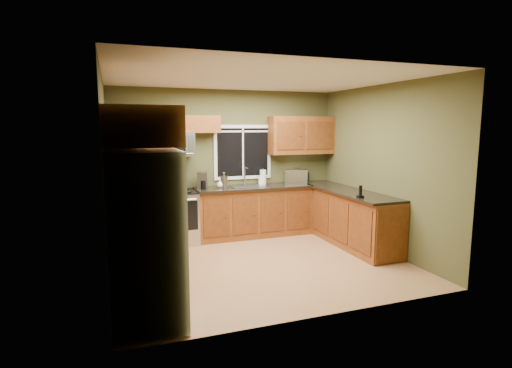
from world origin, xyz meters
TOP-DOWN VIEW (x-y plane):
  - floor at (0.00, 0.00)m, footprint 4.20×4.20m
  - ceiling at (0.00, 0.00)m, footprint 4.20×4.20m
  - back_wall at (0.00, 1.80)m, footprint 4.20×0.00m
  - front_wall at (0.00, -1.80)m, footprint 4.20×0.00m
  - left_wall at (-2.10, 0.00)m, footprint 0.00×3.60m
  - right_wall at (2.10, 0.00)m, footprint 0.00×3.60m
  - window at (0.30, 1.78)m, footprint 1.12×0.03m
  - base_cabinets_left at (-1.80, 0.48)m, footprint 0.60×2.65m
  - countertop_left at (-1.78, 0.48)m, footprint 0.65×2.65m
  - base_cabinets_back at (0.42, 1.50)m, footprint 2.17×0.60m
  - countertop_back at (0.42, 1.48)m, footprint 2.17×0.65m
  - base_cabinets_peninsula at (1.80, 0.54)m, footprint 0.60×2.52m
  - countertop_peninsula at (1.78, 0.55)m, footprint 0.65×2.50m
  - upper_cabinets_left at (-1.94, 0.48)m, footprint 0.33×2.65m
  - upper_cabinets_back_left at (-0.85, 1.64)m, footprint 1.30×0.33m
  - upper_cabinets_back_right at (1.45, 1.64)m, footprint 1.30×0.33m
  - upper_cabinet_over_fridge at (-1.74, -1.30)m, footprint 0.72×0.90m
  - refrigerator at (-1.74, -1.30)m, footprint 0.74×0.90m
  - range at (-1.05, 1.47)m, footprint 0.76×0.69m
  - microwave at (-1.05, 1.61)m, footprint 0.76×0.41m
  - sink at (0.30, 1.49)m, footprint 0.60×0.42m
  - toaster_oven at (1.34, 1.62)m, footprint 0.52×0.48m
  - coffee_maker at (-0.54, 1.50)m, footprint 0.22×0.27m
  - kettle at (-0.15, 1.50)m, footprint 0.17×0.17m
  - paper_towel_roll at (0.65, 1.63)m, footprint 0.13×0.13m
  - soap_bottle_a at (-0.15, 1.50)m, footprint 0.11×0.11m
  - soap_bottle_b at (0.62, 1.64)m, footprint 0.11×0.11m
  - soap_bottle_c at (-0.22, 1.50)m, footprint 0.14×0.14m
  - cordless_phone at (1.55, -0.23)m, footprint 0.09×0.09m

SIDE VIEW (x-z plane):
  - floor at x=0.00m, z-range 0.00..0.00m
  - base_cabinets_peninsula at x=1.80m, z-range 0.00..0.90m
  - base_cabinets_left at x=-1.80m, z-range 0.00..0.90m
  - base_cabinets_back at x=0.42m, z-range 0.00..0.90m
  - range at x=-1.05m, z-range 0.00..0.94m
  - refrigerator at x=-1.74m, z-range 0.00..1.80m
  - countertop_left at x=-1.78m, z-range 0.90..0.94m
  - countertop_back at x=0.42m, z-range 0.90..0.94m
  - countertop_peninsula at x=1.78m, z-range 0.90..0.94m
  - sink at x=0.30m, z-range 0.77..1.13m
  - cordless_phone at x=1.55m, z-range 0.90..1.10m
  - soap_bottle_c at x=-0.22m, z-range 0.94..1.09m
  - soap_bottle_b at x=0.62m, z-range 0.94..1.15m
  - kettle at x=-0.15m, z-range 0.93..1.18m
  - toaster_oven at x=1.34m, z-range 0.94..1.21m
  - soap_bottle_a at x=-0.15m, z-range 0.94..1.21m
  - coffee_maker at x=-0.54m, z-range 0.93..1.23m
  - paper_towel_roll at x=0.65m, z-range 0.93..1.23m
  - back_wall at x=0.00m, z-range -0.75..3.45m
  - front_wall at x=0.00m, z-range -0.75..3.45m
  - left_wall at x=-2.10m, z-range -0.45..3.15m
  - right_wall at x=2.10m, z-range -0.45..3.15m
  - window at x=0.30m, z-range 1.04..2.06m
  - microwave at x=-1.05m, z-range 1.52..1.94m
  - upper_cabinets_left at x=-1.94m, z-range 1.50..2.22m
  - upper_cabinets_back_right at x=1.45m, z-range 1.50..2.22m
  - upper_cabinet_over_fridge at x=-1.74m, z-range 1.84..2.22m
  - upper_cabinets_back_left at x=-0.85m, z-range 1.92..2.22m
  - ceiling at x=0.00m, z-range 2.70..2.70m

